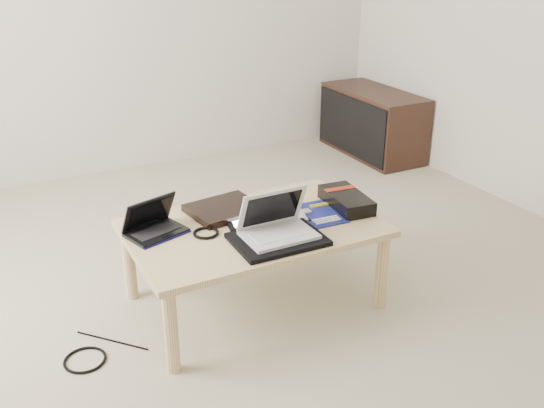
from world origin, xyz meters
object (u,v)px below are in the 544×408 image
netbook (154,226)px  white_laptop (277,226)px  coffee_table (254,235)px  gpu_box (346,200)px  media_cabinet (372,123)px

netbook → white_laptop: white_laptop is taller
coffee_table → gpu_box: gpu_box is taller
netbook → gpu_box: bearing=-9.1°
coffee_table → white_laptop: (0.03, -0.17, 0.11)m
coffee_table → media_cabinet: size_ratio=1.22×
coffee_table → gpu_box: (0.48, -0.02, 0.08)m
gpu_box → media_cabinet: bearing=50.2°
coffee_table → netbook: bearing=163.3°
coffee_table → media_cabinet: media_cabinet is taller
white_laptop → gpu_box: (0.45, 0.15, -0.03)m
media_cabinet → white_laptop: size_ratio=3.02×
media_cabinet → netbook: bearing=-147.4°
netbook → gpu_box: netbook is taller
coffee_table → media_cabinet: 2.31m
media_cabinet → white_laptop: bearing=-135.8°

